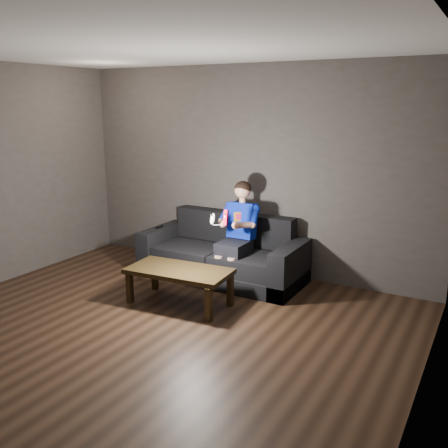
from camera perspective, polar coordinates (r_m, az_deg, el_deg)
The scene contains 10 objects.
floor at distance 4.93m, azimuth -10.69°, elevation -13.22°, with size 5.00×5.00×0.00m, color black.
back_wall at distance 6.56m, azimuth 2.94°, elevation 6.12°, with size 5.00×0.04×2.70m, color #3D3835.
right_wall at distance 3.46m, azimuth 21.88°, elevation -1.77°, with size 0.04×5.00×2.70m, color #3D3835.
ceiling at distance 4.43m, azimuth -12.32°, elevation 19.71°, with size 5.00×5.00×0.02m, color beige.
sofa at distance 6.44m, azimuth -0.12°, elevation -3.94°, with size 2.09×0.90×0.81m.
child at distance 6.16m, azimuth 1.59°, elevation -0.23°, with size 0.50×0.62×1.23m.
wii_remote_red at distance 5.66m, azimuth 0.20°, elevation 0.75°, with size 0.04×0.07×0.18m.
nunchuk_white at distance 5.76m, azimuth -1.32°, elevation 0.60°, with size 0.07×0.09×0.14m.
wii_remote_black at distance 6.78m, azimuth -7.38°, elevation -0.32°, with size 0.06×0.15×0.03m.
coffee_table at distance 5.60m, azimuth -5.14°, elevation -5.67°, with size 1.19×0.66×0.42m.
Camera 1 is at (2.89, -3.32, 2.21)m, focal length 40.00 mm.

